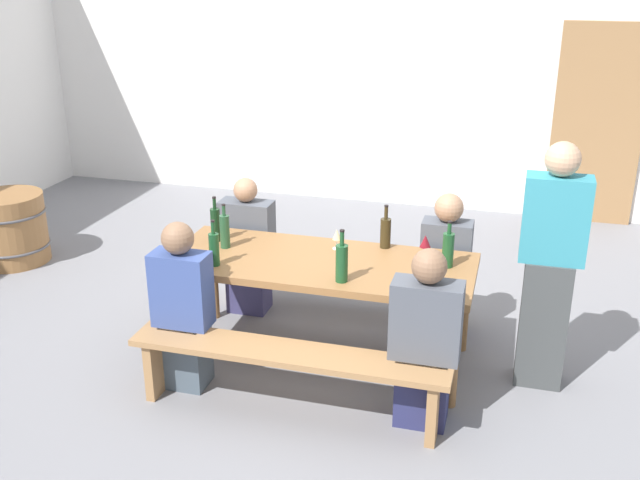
{
  "coord_description": "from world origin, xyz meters",
  "views": [
    {
      "loc": [
        1.25,
        -4.47,
        2.69
      ],
      "look_at": [
        0.0,
        0.0,
        0.9
      ],
      "focal_mm": 41.22,
      "sensor_mm": 36.0,
      "label": 1
    }
  ],
  "objects_px": {
    "wine_bottle_1": "(216,224)",
    "seated_guest_near_1": "(425,343)",
    "wine_bottle_5": "(214,248)",
    "tasting_table": "(320,270)",
    "wine_glass_1": "(425,242)",
    "wine_bottle_0": "(386,232)",
    "seated_guest_near_0": "(183,310)",
    "bench_near": "(288,364)",
    "wine_bottle_3": "(342,262)",
    "bench_far": "(345,272)",
    "seated_guest_far_0": "(248,250)",
    "wine_bottle_2": "(448,249)",
    "standing_host": "(549,271)",
    "wooden_door": "(597,126)",
    "wine_bottle_4": "(225,231)",
    "wine_barrel": "(10,228)",
    "seated_guest_far_1": "(445,269)",
    "wine_glass_0": "(337,235)"
  },
  "relations": [
    {
      "from": "wine_bottle_0",
      "to": "wine_bottle_2",
      "type": "relative_size",
      "value": 0.98
    },
    {
      "from": "wine_bottle_4",
      "to": "seated_guest_near_1",
      "type": "distance_m",
      "value": 1.69
    },
    {
      "from": "tasting_table",
      "to": "wine_bottle_2",
      "type": "height_order",
      "value": "wine_bottle_2"
    },
    {
      "from": "wine_bottle_3",
      "to": "wine_glass_1",
      "type": "xyz_separation_m",
      "value": [
        0.46,
        0.54,
        -0.02
      ]
    },
    {
      "from": "wine_glass_1",
      "to": "seated_guest_near_0",
      "type": "distance_m",
      "value": 1.7
    },
    {
      "from": "wooden_door",
      "to": "wine_bottle_3",
      "type": "xyz_separation_m",
      "value": [
        -1.77,
        -3.9,
        -0.17
      ]
    },
    {
      "from": "wine_bottle_0",
      "to": "seated_guest_near_1",
      "type": "distance_m",
      "value": 1.09
    },
    {
      "from": "seated_guest_far_0",
      "to": "standing_host",
      "type": "relative_size",
      "value": 0.67
    },
    {
      "from": "wine_bottle_5",
      "to": "tasting_table",
      "type": "bearing_deg",
      "value": 22.32
    },
    {
      "from": "wine_bottle_2",
      "to": "seated_guest_near_1",
      "type": "height_order",
      "value": "seated_guest_near_1"
    },
    {
      "from": "wooden_door",
      "to": "seated_guest_near_1",
      "type": "distance_m",
      "value": 4.38
    },
    {
      "from": "wine_bottle_2",
      "to": "seated_guest_near_1",
      "type": "xyz_separation_m",
      "value": [
        -0.04,
        -0.71,
        -0.33
      ]
    },
    {
      "from": "seated_guest_far_0",
      "to": "seated_guest_far_1",
      "type": "relative_size",
      "value": 0.99
    },
    {
      "from": "bench_far",
      "to": "wine_bottle_2",
      "type": "bearing_deg",
      "value": -35.52
    },
    {
      "from": "wine_glass_1",
      "to": "wine_barrel",
      "type": "distance_m",
      "value": 4.05
    },
    {
      "from": "wine_bottle_4",
      "to": "seated_guest_near_0",
      "type": "xyz_separation_m",
      "value": [
        -0.04,
        -0.64,
        -0.32
      ]
    },
    {
      "from": "bench_far",
      "to": "wine_bottle_3",
      "type": "bearing_deg",
      "value": -77.62
    },
    {
      "from": "wine_bottle_2",
      "to": "wine_barrel",
      "type": "xyz_separation_m",
      "value": [
        -4.12,
        0.82,
        -0.55
      ]
    },
    {
      "from": "wine_bottle_3",
      "to": "seated_guest_far_1",
      "type": "xyz_separation_m",
      "value": [
        0.57,
        0.88,
        -0.35
      ]
    },
    {
      "from": "wine_bottle_0",
      "to": "seated_guest_far_0",
      "type": "height_order",
      "value": "seated_guest_far_0"
    },
    {
      "from": "wine_glass_0",
      "to": "seated_guest_near_1",
      "type": "distance_m",
      "value": 1.16
    },
    {
      "from": "bench_far",
      "to": "standing_host",
      "type": "bearing_deg",
      "value": -23.16
    },
    {
      "from": "wine_bottle_0",
      "to": "wine_bottle_1",
      "type": "distance_m",
      "value": 1.23
    },
    {
      "from": "bench_near",
      "to": "standing_host",
      "type": "height_order",
      "value": "standing_host"
    },
    {
      "from": "wine_bottle_5",
      "to": "bench_far",
      "type": "bearing_deg",
      "value": 56.71
    },
    {
      "from": "seated_guest_near_0",
      "to": "tasting_table",
      "type": "bearing_deg",
      "value": -52.49
    },
    {
      "from": "seated_guest_far_0",
      "to": "wine_bottle_2",
      "type": "bearing_deg",
      "value": 74.15
    },
    {
      "from": "wooden_door",
      "to": "seated_guest_far_0",
      "type": "bearing_deg",
      "value": -132.43
    },
    {
      "from": "bench_far",
      "to": "wine_barrel",
      "type": "bearing_deg",
      "value": 176.26
    },
    {
      "from": "bench_far",
      "to": "seated_guest_far_0",
      "type": "distance_m",
      "value": 0.79
    },
    {
      "from": "wooden_door",
      "to": "wine_bottle_4",
      "type": "distance_m",
      "value": 4.47
    },
    {
      "from": "bench_far",
      "to": "tasting_table",
      "type": "bearing_deg",
      "value": -90.0
    },
    {
      "from": "wine_bottle_1",
      "to": "wine_bottle_2",
      "type": "height_order",
      "value": "wine_bottle_1"
    },
    {
      "from": "wine_barrel",
      "to": "bench_far",
      "type": "bearing_deg",
      "value": -3.74
    },
    {
      "from": "bench_far",
      "to": "wine_bottle_5",
      "type": "xyz_separation_m",
      "value": [
        -0.66,
        -1.01,
        0.52
      ]
    },
    {
      "from": "bench_near",
      "to": "wine_bottle_3",
      "type": "distance_m",
      "value": 0.72
    },
    {
      "from": "wine_bottle_3",
      "to": "wine_barrel",
      "type": "xyz_separation_m",
      "value": [
        -3.5,
        1.24,
        -0.56
      ]
    },
    {
      "from": "wine_barrel",
      "to": "wine_bottle_2",
      "type": "bearing_deg",
      "value": -11.26
    },
    {
      "from": "wine_bottle_1",
      "to": "seated_guest_near_1",
      "type": "bearing_deg",
      "value": -24.25
    },
    {
      "from": "tasting_table",
      "to": "bench_far",
      "type": "xyz_separation_m",
      "value": [
        0.0,
        0.73,
        -0.32
      ]
    },
    {
      "from": "wine_bottle_1",
      "to": "seated_guest_near_0",
      "type": "bearing_deg",
      "value": -84.51
    },
    {
      "from": "wine_bottle_2",
      "to": "wine_glass_1",
      "type": "distance_m",
      "value": 0.21
    },
    {
      "from": "wine_glass_1",
      "to": "seated_guest_near_0",
      "type": "height_order",
      "value": "seated_guest_near_0"
    },
    {
      "from": "wine_bottle_1",
      "to": "wine_glass_1",
      "type": "height_order",
      "value": "wine_bottle_1"
    },
    {
      "from": "wooden_door",
      "to": "standing_host",
      "type": "relative_size",
      "value": 1.27
    },
    {
      "from": "wine_bottle_2",
      "to": "wine_bottle_3",
      "type": "bearing_deg",
      "value": -145.86
    },
    {
      "from": "wine_bottle_0",
      "to": "wine_bottle_5",
      "type": "xyz_separation_m",
      "value": [
        -1.04,
        -0.63,
        0.0
      ]
    },
    {
      "from": "seated_guest_near_1",
      "to": "wine_bottle_5",
      "type": "bearing_deg",
      "value": 77.99
    },
    {
      "from": "wine_bottle_1",
      "to": "seated_guest_near_0",
      "type": "xyz_separation_m",
      "value": [
        0.07,
        -0.74,
        -0.33
      ]
    },
    {
      "from": "bench_far",
      "to": "wine_glass_0",
      "type": "height_order",
      "value": "wine_glass_0"
    }
  ]
}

